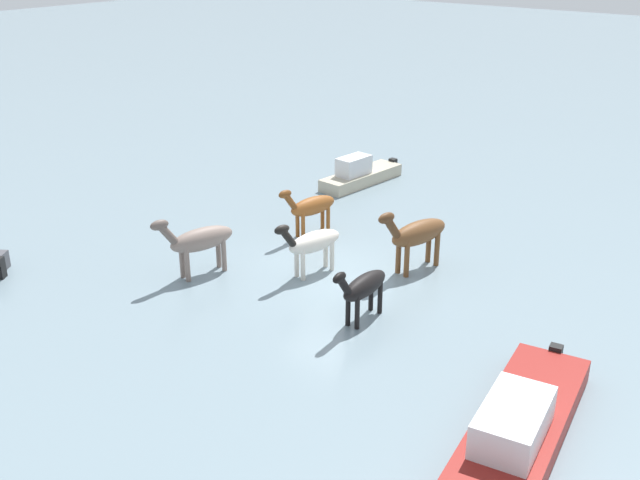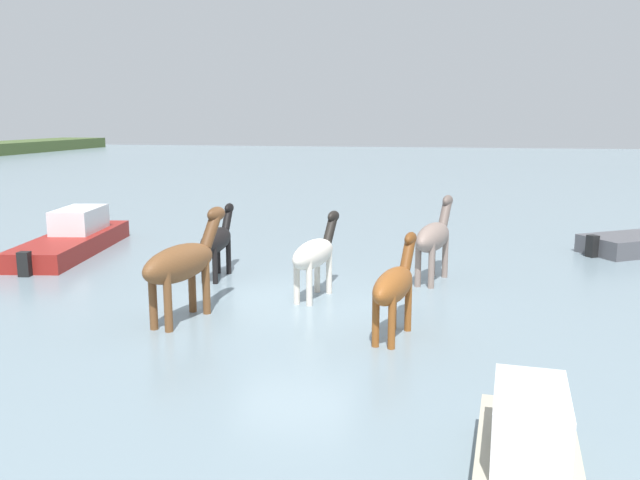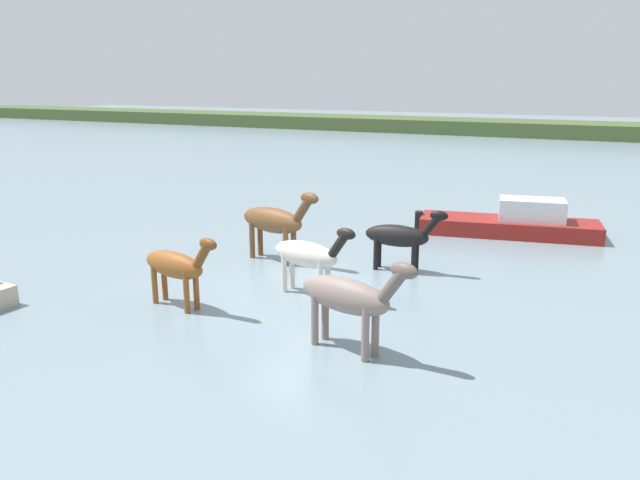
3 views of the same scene
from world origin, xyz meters
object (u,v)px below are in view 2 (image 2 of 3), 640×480
boat_motor_center (73,241)px  horse_dark_mare (434,237)px  horse_chestnut_trailing (217,240)px  horse_dun_straggler (315,254)px  horse_gray_outer (182,263)px  horse_rear_stallion (394,285)px

boat_motor_center → horse_dark_mare: bearing=-107.4°
horse_dark_mare → horse_chestnut_trailing: (-0.67, 5.18, -0.14)m
horse_dun_straggler → horse_gray_outer: bearing=145.9°
horse_dun_straggler → boat_motor_center: bearing=78.3°
horse_chestnut_trailing → horse_rear_stallion: size_ratio=0.97×
horse_gray_outer → horse_rear_stallion: (-0.24, -4.08, -0.18)m
horse_rear_stallion → horse_chestnut_trailing: bearing=63.2°
horse_chestnut_trailing → boat_motor_center: bearing=66.4°
horse_dun_straggler → horse_gray_outer: horse_gray_outer is taller
horse_dun_straggler → horse_rear_stallion: 2.99m
horse_chestnut_trailing → boat_motor_center: 5.67m
horse_dun_straggler → horse_rear_stallion: size_ratio=1.02×
horse_gray_outer → boat_motor_center: 8.05m
horse_rear_stallion → horse_gray_outer: bearing=98.1°
horse_chestnut_trailing → horse_gray_outer: bearing=-171.9°
horse_gray_outer → horse_chestnut_trailing: bearing=21.8°
horse_rear_stallion → boat_motor_center: horse_rear_stallion is taller
horse_chestnut_trailing → boat_motor_center: size_ratio=0.37×
horse_dun_straggler → horse_chestnut_trailing: 3.02m
horse_chestnut_trailing → horse_dun_straggler: bearing=-117.4°
horse_chestnut_trailing → horse_dark_mare: bearing=-83.6°
horse_dark_mare → horse_chestnut_trailing: horse_dark_mare is taller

